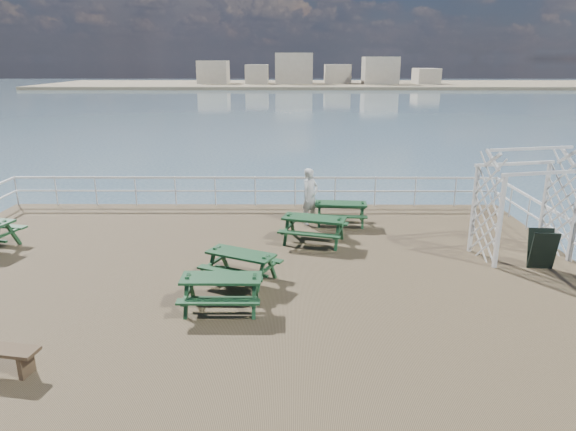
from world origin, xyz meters
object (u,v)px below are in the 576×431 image
at_px(picnic_table_d, 241,260).
at_px(trellis_arbor, 524,209).
at_px(picnic_table_c, 341,209).
at_px(picnic_table_e, 221,285).
at_px(picnic_table_b, 314,224).
at_px(person, 310,196).

xyz_separation_m(picnic_table_d, trellis_arbor, (7.49, 1.67, 0.82)).
bearing_deg(picnic_table_c, picnic_table_e, -113.01).
bearing_deg(picnic_table_d, picnic_table_b, 80.80).
bearing_deg(picnic_table_b, picnic_table_e, -101.32).
height_order(picnic_table_c, picnic_table_d, picnic_table_c).
relative_size(picnic_table_e, person, 0.94).
bearing_deg(picnic_table_b, picnic_table_d, -108.94).
distance_m(picnic_table_c, picnic_table_e, 6.78).
relative_size(picnic_table_d, person, 1.13).
height_order(picnic_table_b, picnic_table_e, picnic_table_b).
height_order(picnic_table_b, picnic_table_c, picnic_table_b).
distance_m(picnic_table_d, person, 4.93).
bearing_deg(picnic_table_b, person, 107.66).
height_order(picnic_table_c, person, person).
bearing_deg(picnic_table_e, person, 70.58).
xyz_separation_m(picnic_table_e, person, (2.12, 6.05, 0.39)).
distance_m(picnic_table_c, trellis_arbor, 5.51).
relative_size(trellis_arbor, person, 1.64).
relative_size(picnic_table_b, picnic_table_c, 1.21).
bearing_deg(trellis_arbor, picnic_table_d, -179.91).
distance_m(picnic_table_c, picnic_table_d, 5.35).
distance_m(picnic_table_e, trellis_arbor, 8.43).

